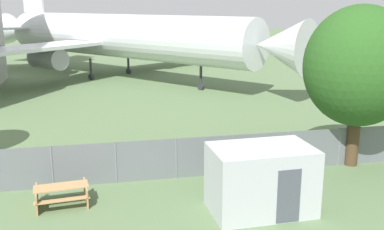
% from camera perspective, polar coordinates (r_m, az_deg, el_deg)
% --- Properties ---
extents(perimeter_fence, '(56.07, 0.07, 1.78)m').
position_cam_1_polar(perimeter_fence, '(19.24, -2.01, -5.53)').
color(perimeter_fence, slate).
rests_on(perimeter_fence, ground).
extents(airplane, '(28.93, 33.85, 12.62)m').
position_cam_1_polar(airplane, '(45.79, -9.55, 9.84)').
color(airplane, silver).
rests_on(airplane, ground).
extents(portable_cabin, '(3.67, 2.39, 2.41)m').
position_cam_1_polar(portable_cabin, '(16.37, 8.76, -8.09)').
color(portable_cabin, silver).
rests_on(portable_cabin, ground).
extents(picnic_bench_open_grass, '(2.09, 1.60, 0.76)m').
position_cam_1_polar(picnic_bench_open_grass, '(17.57, -16.24, -9.49)').
color(picnic_bench_open_grass, tan).
rests_on(picnic_bench_open_grass, ground).
extents(tree_near_hangar, '(4.89, 4.89, 7.31)m').
position_cam_1_polar(tree_near_hangar, '(21.29, 20.46, 5.78)').
color(tree_near_hangar, '#4C3823').
rests_on(tree_near_hangar, ground).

